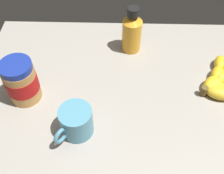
% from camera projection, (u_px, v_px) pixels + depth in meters
% --- Properties ---
extents(ground_plane, '(0.93, 0.70, 0.04)m').
position_uv_depth(ground_plane, '(127.00, 100.00, 0.82)').
color(ground_plane, gray).
extents(peanut_butter_jar, '(0.09, 0.09, 0.13)m').
position_uv_depth(peanut_butter_jar, '(21.00, 82.00, 0.75)').
color(peanut_butter_jar, '#BF8442').
rests_on(peanut_butter_jar, ground_plane).
extents(honey_bottle, '(0.06, 0.06, 0.16)m').
position_uv_depth(honey_bottle, '(132.00, 32.00, 0.88)').
color(honey_bottle, orange).
rests_on(honey_bottle, ground_plane).
extents(coffee_mug, '(0.09, 0.11, 0.09)m').
position_uv_depth(coffee_mug, '(76.00, 122.00, 0.69)').
color(coffee_mug, teal).
rests_on(coffee_mug, ground_plane).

